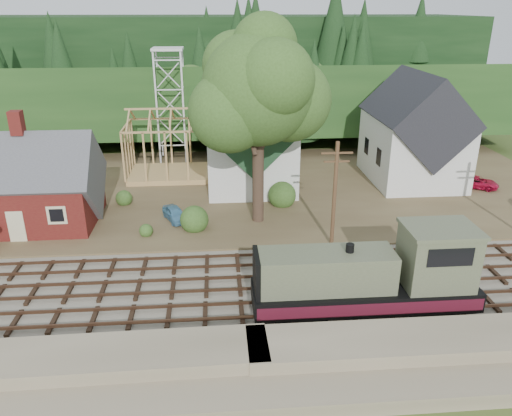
{
  "coord_description": "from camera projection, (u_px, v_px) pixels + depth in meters",
  "views": [
    {
      "loc": [
        -1.17,
        -27.11,
        16.54
      ],
      "look_at": [
        1.51,
        6.0,
        3.0
      ],
      "focal_mm": 35.0,
      "sensor_mm": 36.0,
      "label": 1
    }
  ],
  "objects": [
    {
      "name": "embankment",
      "position": [
        249.0,
        383.0,
        23.51
      ],
      "size": [
        64.0,
        5.0,
        1.6
      ],
      "primitive_type": "cube",
      "color": "#7F7259",
      "rests_on": "ground"
    },
    {
      "name": "farmhouse",
      "position": [
        414.0,
        135.0,
        48.4
      ],
      "size": [
        8.4,
        10.8,
        10.6
      ],
      "color": "silver",
      "rests_on": "village_flat"
    },
    {
      "name": "car_blue",
      "position": [
        175.0,
        214.0,
        40.42
      ],
      "size": [
        2.54,
        3.55,
        1.12
      ],
      "primitive_type": "imported",
      "rotation": [
        0.0,
        0.0,
        0.41
      ],
      "color": "#5592B7",
      "rests_on": "village_flat"
    },
    {
      "name": "lattice_tower",
      "position": [
        169.0,
        71.0,
        52.96
      ],
      "size": [
        3.2,
        3.2,
        12.12
      ],
      "color": "silver",
      "rests_on": "village_flat"
    },
    {
      "name": "church",
      "position": [
        250.0,
        133.0,
        47.71
      ],
      "size": [
        8.4,
        15.17,
        13.0
      ],
      "color": "silver",
      "rests_on": "village_flat"
    },
    {
      "name": "railroad_bed",
      "position": [
        240.0,
        288.0,
        31.32
      ],
      "size": [
        64.0,
        11.0,
        0.16
      ],
      "primitive_type": "cube",
      "color": "#726B5B",
      "rests_on": "ground"
    },
    {
      "name": "locomotive",
      "position": [
        374.0,
        277.0,
        28.31
      ],
      "size": [
        12.67,
        3.17,
        5.05
      ],
      "color": "black",
      "rests_on": "railroad_bed"
    },
    {
      "name": "depot",
      "position": [
        29.0,
        188.0,
        39.1
      ],
      "size": [
        10.8,
        7.41,
        9.0
      ],
      "color": "#531313",
      "rests_on": "village_flat"
    },
    {
      "name": "telegraph_pole_near",
      "position": [
        335.0,
        194.0,
        35.07
      ],
      "size": [
        2.2,
        0.28,
        8.0
      ],
      "color": "#4C331E",
      "rests_on": "ground"
    },
    {
      "name": "car_red",
      "position": [
        477.0,
        182.0,
        47.64
      ],
      "size": [
        4.32,
        3.53,
        1.09
      ],
      "primitive_type": "imported",
      "rotation": [
        0.0,
        0.0,
        1.05
      ],
      "color": "#B70E31",
      "rests_on": "village_flat"
    },
    {
      "name": "ridge",
      "position": [
        223.0,
        110.0,
        84.89
      ],
      "size": [
        80.0,
        20.0,
        12.0
      ],
      "primitive_type": "cube",
      "color": "black",
      "rests_on": "ground"
    },
    {
      "name": "big_tree",
      "position": [
        260.0,
        97.0,
        36.97
      ],
      "size": [
        10.9,
        8.4,
        14.7
      ],
      "color": "#38281E",
      "rests_on": "village_flat"
    },
    {
      "name": "ground",
      "position": [
        240.0,
        289.0,
        31.35
      ],
      "size": [
        140.0,
        140.0,
        0.0
      ],
      "primitive_type": "plane",
      "color": "#384C1E",
      "rests_on": "ground"
    },
    {
      "name": "village_flat",
      "position": [
        230.0,
        189.0,
        47.91
      ],
      "size": [
        64.0,
        26.0,
        0.3
      ],
      "primitive_type": "cube",
      "color": "brown",
      "rests_on": "ground"
    },
    {
      "name": "hillside",
      "position": [
        225.0,
        132.0,
        70.12
      ],
      "size": [
        70.0,
        28.96,
        12.74
      ],
      "primitive_type": "cube",
      "rotation": [
        -0.17,
        0.0,
        0.0
      ],
      "color": "#1E3F19",
      "rests_on": "ground"
    },
    {
      "name": "timber_frame",
      "position": [
        169.0,
        148.0,
        49.98
      ],
      "size": [
        8.2,
        6.2,
        6.99
      ],
      "color": "tan",
      "rests_on": "village_flat"
    }
  ]
}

